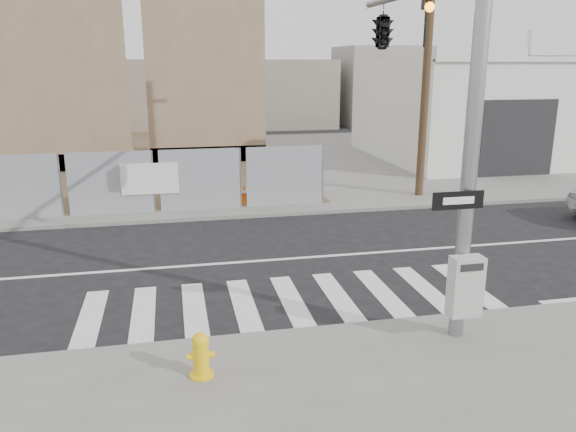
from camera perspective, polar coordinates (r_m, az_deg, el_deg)
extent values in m
plane|color=black|center=(14.12, -1.81, -4.51)|extent=(100.00, 100.00, 0.00)
cube|color=slate|center=(27.58, -6.95, 5.34)|extent=(50.00, 20.00, 0.12)
cylinder|color=gray|center=(9.64, 18.22, 7.60)|extent=(0.26, 0.26, 7.00)
cube|color=#B2B2AF|center=(9.99, 17.58, -6.83)|extent=(0.55, 0.30, 1.05)
cube|color=black|center=(9.55, 16.90, 1.53)|extent=(0.90, 0.03, 0.30)
cube|color=silver|center=(9.54, 16.95, 1.51)|extent=(0.55, 0.01, 0.12)
imported|color=black|center=(11.37, 13.86, 18.85)|extent=(0.16, 0.20, 1.00)
imported|color=black|center=(13.39, 9.63, 18.47)|extent=(0.53, 2.48, 1.00)
cylinder|color=gray|center=(20.56, 18.47, 8.78)|extent=(0.12, 0.12, 5.20)
imported|color=black|center=(20.46, 19.08, 15.73)|extent=(0.16, 0.20, 1.00)
cube|color=#776347|center=(26.51, -22.67, 12.74)|extent=(6.00, 0.50, 8.00)
cube|color=#776347|center=(27.23, -21.75, 5.22)|extent=(6.00, 1.30, 0.80)
cube|color=#776347|center=(27.15, -8.31, 13.76)|extent=(5.50, 0.50, 8.00)
cube|color=#776347|center=(27.87, -8.08, 6.36)|extent=(5.50, 1.30, 0.80)
cube|color=silver|center=(30.83, 20.41, 10.17)|extent=(12.00, 10.00, 4.80)
cube|color=silver|center=(26.64, 26.75, 14.47)|extent=(12.00, 0.30, 0.60)
cube|color=silver|center=(26.61, 26.94, 15.42)|extent=(4.00, 0.30, 1.00)
cube|color=black|center=(25.63, 22.33, 7.32)|extent=(3.40, 0.06, 3.20)
cylinder|color=#4B3523|center=(20.56, 14.00, 15.82)|extent=(0.28, 0.28, 10.00)
cylinder|color=yellow|center=(9.10, -8.75, -15.61)|extent=(0.40, 0.40, 0.04)
cylinder|color=yellow|center=(8.96, -8.82, -14.16)|extent=(0.26, 0.26, 0.57)
sphere|color=yellow|center=(8.82, -8.90, -12.44)|extent=(0.26, 0.26, 0.26)
cylinder|color=yellow|center=(8.93, -9.83, -13.90)|extent=(0.14, 0.11, 0.10)
cylinder|color=yellow|center=(8.94, -7.84, -13.78)|extent=(0.14, 0.11, 0.10)
cube|color=#F5590C|center=(19.12, -4.48, 1.19)|extent=(0.42, 0.42, 0.03)
cone|color=#F5590C|center=(19.03, -4.50, 2.20)|extent=(0.37, 0.37, 0.72)
cylinder|color=silver|center=(19.01, -4.51, 2.50)|extent=(0.28, 0.28, 0.08)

